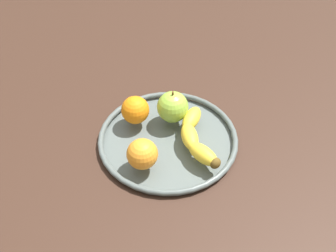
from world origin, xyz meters
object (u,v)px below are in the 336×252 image
object	(u,v)px
banana	(195,137)
fruit_bowl	(168,138)
orange_back_left	(135,110)
orange_back_right	(142,154)
apple	(173,107)

from	to	relation	value
banana	fruit_bowl	bearing A→B (deg)	-119.56
fruit_bowl	orange_back_left	bearing A→B (deg)	-120.35
banana	orange_back_right	size ratio (longest dim) A/B	2.87
banana	orange_back_right	xyz separation A→B (cm)	(6.76, -10.54, 1.44)
fruit_bowl	orange_back_left	size ratio (longest dim) A/B	4.89
fruit_bowl	apple	bearing A→B (deg)	172.96
fruit_bowl	orange_back_left	xyz separation A→B (cm)	(-4.45, -7.61, 4.04)
apple	orange_back_right	xyz separation A→B (cm)	(13.99, -5.28, -0.37)
apple	fruit_bowl	bearing A→B (deg)	-7.04
fruit_bowl	apple	world-z (taller)	apple
fruit_bowl	orange_back_left	world-z (taller)	orange_back_left
banana	apple	size ratio (longest dim) A/B	2.31
banana	apple	bearing A→B (deg)	-157.79
banana	orange_back_left	xyz separation A→B (cm)	(-6.13, -13.55, 1.41)
orange_back_left	apple	bearing A→B (deg)	97.58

